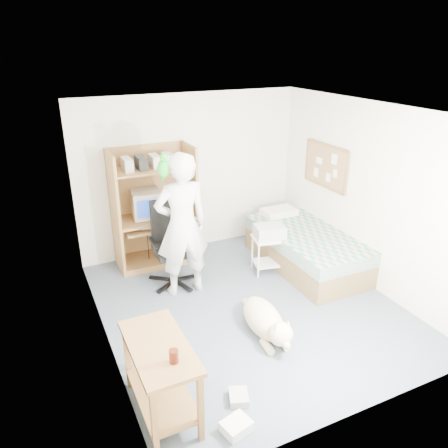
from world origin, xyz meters
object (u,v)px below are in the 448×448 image
object	(u,v)px
office_chair	(172,255)
person	(182,226)
dog	(266,320)
printer_cart	(269,249)
computer_hutch	(154,212)
bed	(305,248)
side_desk	(160,368)

from	to	relation	value
office_chair	person	world-z (taller)	person
dog	printer_cart	world-z (taller)	printer_cart
computer_hutch	printer_cart	distance (m)	1.81
bed	office_chair	bearing A→B (deg)	168.13
office_chair	computer_hutch	bearing A→B (deg)	94.38
computer_hutch	side_desk	xyz separation A→B (m)	(-0.85, -2.94, -0.33)
side_desk	printer_cart	xyz separation A→B (m)	(2.26, 1.90, -0.12)
side_desk	printer_cart	world-z (taller)	side_desk
side_desk	office_chair	world-z (taller)	office_chair
person	printer_cart	distance (m)	1.46
bed	side_desk	world-z (taller)	side_desk
side_desk	office_chair	xyz separation A→B (m)	(0.88, 2.23, -0.07)
person	printer_cart	xyz separation A→B (m)	(1.33, -0.02, -0.61)
person	computer_hutch	bearing A→B (deg)	-83.68
bed	person	bearing A→B (deg)	177.02
computer_hutch	side_desk	size ratio (longest dim) A/B	1.80
person	printer_cart	bearing A→B (deg)	-178.66
office_chair	dog	xyz separation A→B (m)	(0.56, -1.64, -0.23)
printer_cart	side_desk	bearing A→B (deg)	-127.86
computer_hutch	bed	world-z (taller)	computer_hutch
dog	printer_cart	xyz separation A→B (m)	(0.81, 1.31, 0.18)
bed	dog	xyz separation A→B (m)	(-1.41, -1.23, -0.09)
bed	computer_hutch	bearing A→B (deg)	150.71
computer_hutch	dog	distance (m)	2.50
bed	dog	distance (m)	1.87
side_desk	office_chair	distance (m)	2.40
person	side_desk	bearing A→B (deg)	66.17
bed	person	xyz separation A→B (m)	(-1.92, 0.10, 0.69)
office_chair	dog	size ratio (longest dim) A/B	0.99
bed	side_desk	bearing A→B (deg)	-147.50
bed	person	world-z (taller)	person
side_desk	dog	distance (m)	1.59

